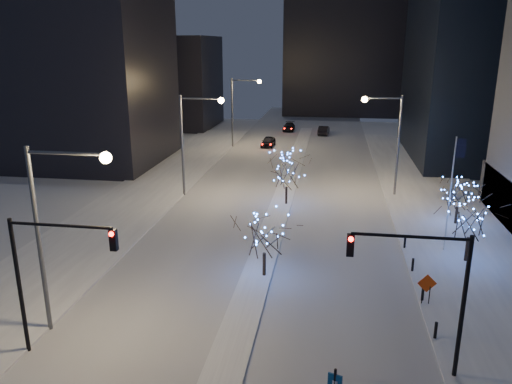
% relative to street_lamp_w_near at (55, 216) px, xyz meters
% --- Properties ---
extents(ground, '(160.00, 160.00, 0.00)m').
position_rel_street_lamp_w_near_xyz_m(ground, '(8.94, -2.00, -6.50)').
color(ground, silver).
rests_on(ground, ground).
extents(road, '(20.00, 130.00, 0.02)m').
position_rel_street_lamp_w_near_xyz_m(road, '(8.94, 33.00, -6.49)').
color(road, silver).
rests_on(road, ground).
extents(median, '(2.00, 80.00, 0.15)m').
position_rel_street_lamp_w_near_xyz_m(median, '(8.94, 28.00, -6.42)').
color(median, white).
rests_on(median, ground).
extents(east_sidewalk, '(10.00, 90.00, 0.15)m').
position_rel_street_lamp_w_near_xyz_m(east_sidewalk, '(23.94, 18.00, -6.42)').
color(east_sidewalk, white).
rests_on(east_sidewalk, ground).
extents(west_sidewalk, '(8.00, 90.00, 0.15)m').
position_rel_street_lamp_w_near_xyz_m(west_sidewalk, '(-5.06, 18.00, -6.42)').
color(west_sidewalk, white).
rests_on(west_sidewalk, ground).
extents(filler_west_near, '(22.00, 18.00, 24.00)m').
position_rel_street_lamp_w_near_xyz_m(filler_west_near, '(-19.06, 38.00, 5.50)').
color(filler_west_near, black).
rests_on(filler_west_near, ground).
extents(filler_west_far, '(18.00, 16.00, 16.00)m').
position_rel_street_lamp_w_near_xyz_m(filler_west_far, '(-17.06, 68.00, 1.50)').
color(filler_west_far, black).
rests_on(filler_west_far, ground).
extents(horizon_block, '(24.00, 14.00, 42.00)m').
position_rel_street_lamp_w_near_xyz_m(horizon_block, '(14.94, 90.00, 14.50)').
color(horizon_block, black).
rests_on(horizon_block, ground).
extents(street_lamp_w_near, '(4.40, 0.56, 10.00)m').
position_rel_street_lamp_w_near_xyz_m(street_lamp_w_near, '(0.00, 0.00, 0.00)').
color(street_lamp_w_near, '#595E66').
rests_on(street_lamp_w_near, ground).
extents(street_lamp_w_mid, '(4.40, 0.56, 10.00)m').
position_rel_street_lamp_w_near_xyz_m(street_lamp_w_mid, '(0.00, 25.00, 0.00)').
color(street_lamp_w_mid, '#595E66').
rests_on(street_lamp_w_mid, ground).
extents(street_lamp_w_far, '(4.40, 0.56, 10.00)m').
position_rel_street_lamp_w_near_xyz_m(street_lamp_w_far, '(0.00, 50.00, 0.00)').
color(street_lamp_w_far, '#595E66').
rests_on(street_lamp_w_far, ground).
extents(street_lamp_east, '(3.90, 0.56, 10.00)m').
position_rel_street_lamp_w_near_xyz_m(street_lamp_east, '(19.02, 28.00, -0.05)').
color(street_lamp_east, '#595E66').
rests_on(street_lamp_east, ground).
extents(traffic_signal_west, '(5.26, 0.43, 7.00)m').
position_rel_street_lamp_w_near_xyz_m(traffic_signal_west, '(0.50, -2.00, -1.74)').
color(traffic_signal_west, black).
rests_on(traffic_signal_west, ground).
extents(traffic_signal_east, '(5.26, 0.43, 7.00)m').
position_rel_street_lamp_w_near_xyz_m(traffic_signal_east, '(17.88, -1.00, -1.74)').
color(traffic_signal_east, black).
rests_on(traffic_signal_east, ground).
extents(flagpoles, '(1.35, 2.60, 8.00)m').
position_rel_street_lamp_w_near_xyz_m(flagpoles, '(22.30, 15.25, -1.70)').
color(flagpoles, silver).
rests_on(flagpoles, east_sidewalk).
extents(bollards, '(0.16, 12.16, 0.90)m').
position_rel_street_lamp_w_near_xyz_m(bollards, '(19.14, 8.00, -5.90)').
color(bollards, black).
rests_on(bollards, east_sidewalk).
extents(car_near, '(2.00, 4.41, 1.47)m').
position_rel_street_lamp_w_near_xyz_m(car_near, '(4.15, 50.98, -5.76)').
color(car_near, black).
rests_on(car_near, ground).
extents(car_mid, '(1.98, 4.59, 1.47)m').
position_rel_street_lamp_w_near_xyz_m(car_mid, '(12.11, 62.42, -5.76)').
color(car_mid, black).
rests_on(car_mid, ground).
extents(car_far, '(1.92, 4.70, 1.36)m').
position_rel_street_lamp_w_near_xyz_m(car_far, '(5.96, 65.40, -5.82)').
color(car_far, black).
rests_on(car_far, ground).
extents(holiday_tree_median_near, '(4.30, 4.30, 4.47)m').
position_rel_street_lamp_w_near_xyz_m(holiday_tree_median_near, '(9.44, 7.91, -3.48)').
color(holiday_tree_median_near, black).
rests_on(holiday_tree_median_near, median).
extents(holiday_tree_median_far, '(5.54, 5.54, 5.22)m').
position_rel_street_lamp_w_near_xyz_m(holiday_tree_median_far, '(9.44, 23.33, -3.08)').
color(holiday_tree_median_far, black).
rests_on(holiday_tree_median_far, median).
extents(holiday_tree_plaza_near, '(4.87, 4.87, 5.00)m').
position_rel_street_lamp_w_near_xyz_m(holiday_tree_plaza_near, '(23.06, 12.30, -3.14)').
color(holiday_tree_plaza_near, black).
rests_on(holiday_tree_plaza_near, east_sidewalk).
extents(holiday_tree_plaza_far, '(3.63, 3.63, 3.95)m').
position_rel_street_lamp_w_near_xyz_m(holiday_tree_plaza_far, '(24.09, 20.08, -3.77)').
color(holiday_tree_plaza_far, black).
rests_on(holiday_tree_plaza_far, east_sidewalk).
extents(construction_sign, '(1.13, 0.18, 1.86)m').
position_rel_street_lamp_w_near_xyz_m(construction_sign, '(19.24, 5.60, -5.23)').
color(construction_sign, black).
rests_on(construction_sign, east_sidewalk).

